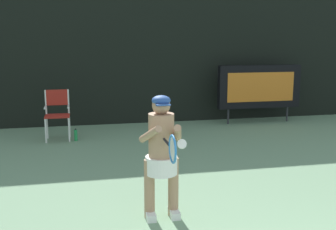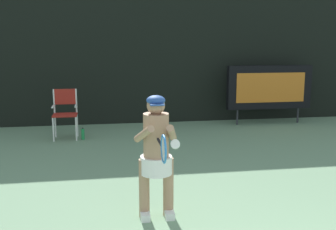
{
  "view_description": "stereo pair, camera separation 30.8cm",
  "coord_description": "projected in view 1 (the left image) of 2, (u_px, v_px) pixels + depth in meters",
  "views": [
    {
      "loc": [
        -1.78,
        -1.98,
        2.19
      ],
      "look_at": [
        -0.51,
        3.93,
        1.05
      ],
      "focal_mm": 43.88,
      "sensor_mm": 36.0,
      "label": 1
    },
    {
      "loc": [
        -1.48,
        -2.03,
        2.19
      ],
      "look_at": [
        -0.51,
        3.93,
        1.05
      ],
      "focal_mm": 43.88,
      "sensor_mm": 36.0,
      "label": 2
    }
  ],
  "objects": [
    {
      "name": "scoreboard",
      "position": [
        259.0,
        87.0,
        10.58
      ],
      "size": [
        2.2,
        0.21,
        1.5
      ],
      "color": "black",
      "rests_on": "ground"
    },
    {
      "name": "tennis_player",
      "position": [
        162.0,
        151.0,
        4.95
      ],
      "size": [
        0.54,
        0.62,
        1.52
      ],
      "color": "white",
      "rests_on": "ground"
    },
    {
      "name": "water_bottle",
      "position": [
        76.0,
        135.0,
        8.85
      ],
      "size": [
        0.07,
        0.07,
        0.27
      ],
      "color": "#23914A",
      "rests_on": "ground"
    },
    {
      "name": "tennis_racket",
      "position": [
        172.0,
        149.0,
        4.35
      ],
      "size": [
        0.03,
        0.6,
        0.31
      ],
      "rotation": [
        0.0,
        0.0,
        0.3
      ],
      "color": "black"
    },
    {
      "name": "backdrop_screen",
      "position": [
        150.0,
        53.0,
        10.5
      ],
      "size": [
        18.0,
        0.12,
        3.66
      ],
      "color": "black",
      "rests_on": "ground"
    },
    {
      "name": "umpire_chair",
      "position": [
        57.0,
        112.0,
        8.87
      ],
      "size": [
        0.52,
        0.44,
        1.08
      ],
      "color": "white",
      "rests_on": "ground"
    }
  ]
}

